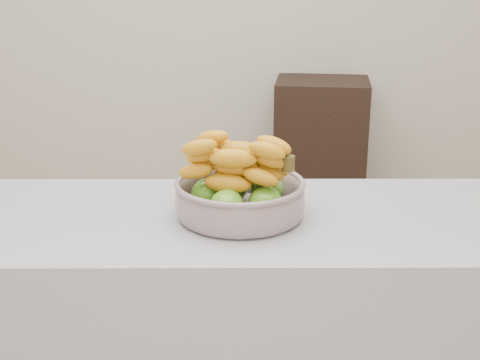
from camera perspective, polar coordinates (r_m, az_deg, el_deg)
The scene contains 2 objects.
cabinet at distance 3.77m, azimuth 6.82°, elevation 1.76°, with size 0.50×0.40×0.90m, color black.
fruit_bowl at distance 1.72m, azimuth -0.03°, elevation -1.06°, with size 0.34×0.34×0.20m.
Camera 1 is at (0.13, -1.80, 1.56)m, focal length 50.00 mm.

